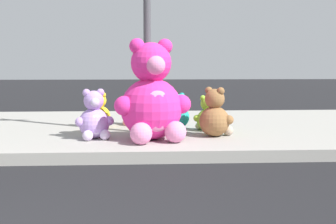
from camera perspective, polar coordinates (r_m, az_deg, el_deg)
The scene contains 9 objects.
sidewalk at distance 7.36m, azimuth -10.55°, elevation -2.35°, with size 28.00×4.40×0.15m, color #9E9B93.
sign_pole at distance 6.45m, azimuth -2.75°, elevation 12.32°, with size 0.56×0.11×3.20m.
plush_pink_large at distance 5.85m, azimuth -2.09°, elevation 1.62°, with size 1.03×0.96×1.36m.
plush_teal at distance 6.98m, azimuth 1.30°, elevation -0.23°, with size 0.40×0.40×0.56m.
plush_brown at distance 6.19m, azimuth 6.20°, elevation -0.60°, with size 0.50×0.50×0.70m.
plush_red at distance 7.33m, azimuth -4.62°, elevation -0.13°, with size 0.34×0.39×0.50m.
plush_yellow at distance 7.10m, azimuth -9.03°, elevation -0.17°, with size 0.39×0.41×0.57m.
plush_lime at distance 6.70m, azimuth 5.15°, elevation -0.58°, with size 0.42×0.38×0.55m.
plush_lavender at distance 6.05m, azimuth -9.62°, elevation -0.88°, with size 0.52×0.48×0.69m.
Camera 1 is at (0.94, -2.02, 1.18)m, focal length 46.60 mm.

